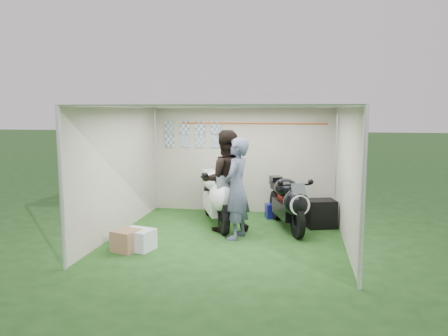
% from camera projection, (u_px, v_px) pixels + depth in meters
% --- Properties ---
extents(ground, '(80.00, 80.00, 0.00)m').
position_uv_depth(ground, '(228.00, 236.00, 7.77)').
color(ground, '#1E4717').
rests_on(ground, ground).
extents(canopy_tent, '(5.66, 5.66, 3.00)m').
position_uv_depth(canopy_tent, '(228.00, 90.00, 7.46)').
color(canopy_tent, silver).
rests_on(canopy_tent, ground).
extents(motorcycle_white, '(1.06, 2.07, 1.07)m').
position_uv_depth(motorcycle_white, '(217.00, 195.00, 8.45)').
color(motorcycle_white, black).
rests_on(motorcycle_white, ground).
extents(motorcycle_black, '(0.88, 1.92, 0.97)m').
position_uv_depth(motorcycle_black, '(288.00, 201.00, 8.16)').
color(motorcycle_black, black).
rests_on(motorcycle_black, ground).
extents(paddock_stand, '(0.46, 0.36, 0.30)m').
position_uv_depth(paddock_stand, '(275.00, 211.00, 9.09)').
color(paddock_stand, '#2222B6').
rests_on(paddock_stand, ground).
extents(person_dark_jacket, '(1.08, 0.95, 1.88)m').
position_uv_depth(person_dark_jacket, '(225.00, 181.00, 8.04)').
color(person_dark_jacket, black).
rests_on(person_dark_jacket, ground).
extents(person_blue_jacket, '(0.56, 0.73, 1.76)m').
position_uv_depth(person_blue_jacket, '(237.00, 189.00, 7.55)').
color(person_blue_jacket, slate).
rests_on(person_blue_jacket, ground).
extents(equipment_box, '(0.63, 0.56, 0.53)m').
position_uv_depth(equipment_box, '(321.00, 214.00, 8.35)').
color(equipment_box, black).
rests_on(equipment_box, ground).
extents(crate_0, '(0.57, 0.50, 0.33)m').
position_uv_depth(crate_0, '(138.00, 239.00, 7.02)').
color(crate_0, silver).
rests_on(crate_0, ground).
extents(crate_1, '(0.48, 0.48, 0.34)m').
position_uv_depth(crate_1, '(126.00, 240.00, 6.95)').
color(crate_1, '#916C4D').
rests_on(crate_1, ground).
extents(crate_2, '(0.27, 0.23, 0.20)m').
position_uv_depth(crate_2, '(129.00, 240.00, 7.23)').
color(crate_2, silver).
rests_on(crate_2, ground).
extents(crate_3, '(0.43, 0.32, 0.27)m').
position_uv_depth(crate_3, '(133.00, 237.00, 7.23)').
color(crate_3, brown).
rests_on(crate_3, ground).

